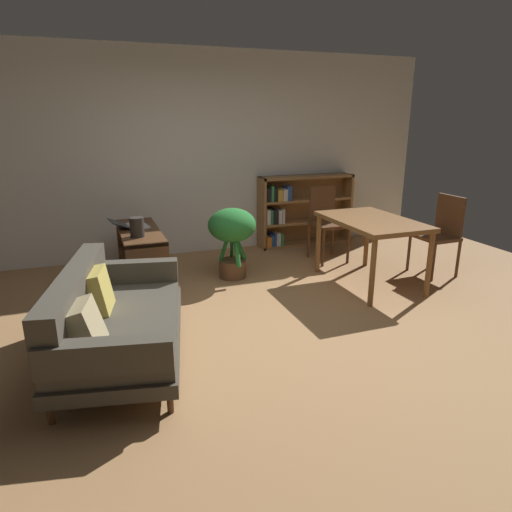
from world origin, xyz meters
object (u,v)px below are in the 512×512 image
at_px(open_laptop, 131,225).
at_px(bookshelf, 298,210).
at_px(dining_chair_near, 326,219).
at_px(potted_floor_plant, 232,232).
at_px(desk_speaker, 137,227).
at_px(fabric_couch, 111,318).
at_px(dining_table, 371,226).
at_px(dining_chair_far, 441,230).
at_px(media_console, 142,257).

bearing_deg(open_laptop, bookshelf, 16.25).
bearing_deg(open_laptop, dining_chair_near, -2.04).
distance_m(potted_floor_plant, bookshelf, 1.75).
bearing_deg(open_laptop, desk_speaker, -87.22).
xyz_separation_m(fabric_couch, dining_table, (2.84, 0.74, 0.33)).
bearing_deg(fabric_couch, dining_chair_far, 11.23).
height_order(open_laptop, dining_chair_far, dining_chair_far).
bearing_deg(fabric_couch, bookshelf, 42.32).
bearing_deg(dining_table, bookshelf, 90.57).
distance_m(dining_chair_near, dining_chair_far, 1.42).
bearing_deg(dining_chair_far, fabric_couch, -168.77).
bearing_deg(desk_speaker, open_laptop, 92.78).
relative_size(fabric_couch, dining_chair_near, 1.96).
bearing_deg(media_console, desk_speaker, -100.01).
xyz_separation_m(open_laptop, desk_speaker, (0.02, -0.48, 0.08)).
bearing_deg(open_laptop, dining_table, -24.07).
relative_size(desk_speaker, dining_table, 0.17).
xyz_separation_m(open_laptop, dining_table, (2.49, -1.11, 0.02)).
distance_m(dining_table, dining_chair_far, 1.02).
relative_size(fabric_couch, media_console, 1.48).
bearing_deg(dining_chair_near, potted_floor_plant, -168.81).
height_order(open_laptop, dining_table, dining_table).
xyz_separation_m(desk_speaker, potted_floor_plant, (1.08, 0.11, -0.18)).
xyz_separation_m(potted_floor_plant, dining_chair_near, (1.39, 0.27, -0.01)).
distance_m(desk_speaker, potted_floor_plant, 1.10).
height_order(fabric_couch, media_console, fabric_couch).
relative_size(fabric_couch, open_laptop, 4.14).
relative_size(media_console, dining_chair_far, 1.33).
bearing_deg(open_laptop, potted_floor_plant, -18.23).
distance_m(open_laptop, dining_chair_near, 2.50).
distance_m(media_console, bookshelf, 2.57).
height_order(fabric_couch, potted_floor_plant, potted_floor_plant).
relative_size(fabric_couch, potted_floor_plant, 2.25).
height_order(dining_chair_near, bookshelf, bookshelf).
bearing_deg(dining_chair_far, media_console, 165.14).
relative_size(potted_floor_plant, dining_table, 0.67).
xyz_separation_m(open_laptop, dining_chair_near, (2.49, -0.09, -0.11)).
distance_m(dining_table, dining_chair_near, 1.03).
height_order(fabric_couch, bookshelf, bookshelf).
relative_size(fabric_couch, bookshelf, 1.31).
bearing_deg(desk_speaker, dining_table, -14.46).
height_order(open_laptop, dining_chair_near, dining_chair_near).
bearing_deg(dining_table, fabric_couch, -165.41).
height_order(potted_floor_plant, bookshelf, bookshelf).
height_order(media_console, dining_table, dining_table).
height_order(potted_floor_plant, dining_table, potted_floor_plant).
height_order(desk_speaker, dining_chair_near, dining_chair_near).
relative_size(desk_speaker, dining_chair_far, 0.22).
bearing_deg(dining_chair_far, dining_table, -178.60).
relative_size(potted_floor_plant, dining_chair_far, 0.88).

